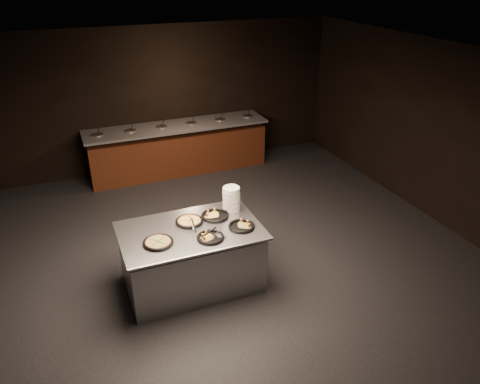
{
  "coord_description": "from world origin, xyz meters",
  "views": [
    {
      "loc": [
        -2.24,
        -5.27,
        4.03
      ],
      "look_at": [
        0.04,
        0.3,
        1.0
      ],
      "focal_mm": 35.0,
      "sensor_mm": 36.0,
      "label": 1
    }
  ],
  "objects_px": {
    "pan_cheese_whole": "(189,221)",
    "pan_veggie_whole": "(158,242)",
    "plate_stack": "(231,199)",
    "serving_counter": "(192,258)"
  },
  "relations": [
    {
      "from": "pan_cheese_whole",
      "to": "pan_veggie_whole",
      "type": "bearing_deg",
      "value": -145.14
    },
    {
      "from": "pan_veggie_whole",
      "to": "pan_cheese_whole",
      "type": "bearing_deg",
      "value": 34.86
    },
    {
      "from": "pan_cheese_whole",
      "to": "plate_stack",
      "type": "bearing_deg",
      "value": 9.03
    },
    {
      "from": "plate_stack",
      "to": "pan_cheese_whole",
      "type": "relative_size",
      "value": 0.94
    },
    {
      "from": "plate_stack",
      "to": "pan_veggie_whole",
      "type": "bearing_deg",
      "value": -158.43
    },
    {
      "from": "plate_stack",
      "to": "pan_cheese_whole",
      "type": "bearing_deg",
      "value": -170.97
    },
    {
      "from": "serving_counter",
      "to": "pan_cheese_whole",
      "type": "relative_size",
      "value": 4.94
    },
    {
      "from": "plate_stack",
      "to": "pan_cheese_whole",
      "type": "height_order",
      "value": "plate_stack"
    },
    {
      "from": "serving_counter",
      "to": "pan_veggie_whole",
      "type": "relative_size",
      "value": 4.84
    },
    {
      "from": "serving_counter",
      "to": "pan_cheese_whole",
      "type": "height_order",
      "value": "pan_cheese_whole"
    }
  ]
}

